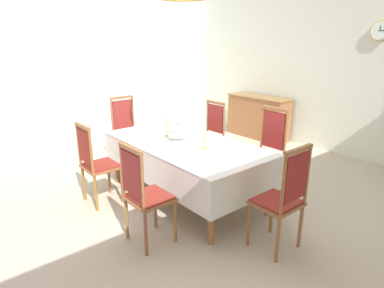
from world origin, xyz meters
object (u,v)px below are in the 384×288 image
chair_head_east (282,197)px  bowl_near_right (167,153)px  chair_north_b (267,150)px  spoon_secondary (175,156)px  chair_south_a (96,162)px  candlestick_east (204,140)px  soup_tureen (178,132)px  chair_south_b (144,193)px  mounted_clock (381,30)px  chair_head_west (127,131)px  chair_north_a (210,134)px  candlestick_west (167,125)px  bowl_far_left (197,133)px  spoon_primary (151,144)px  bowl_near_left (155,145)px  sideboard (258,117)px  dining_table (185,148)px

chair_head_east → bowl_near_right: bearing=109.1°
chair_north_b → spoon_secondary: (-0.23, -1.41, 0.18)m
chair_south_a → candlestick_east: candlestick_east is taller
bowl_near_right → soup_tureen: bearing=130.3°
chair_south_b → candlestick_east: size_ratio=3.46×
chair_head_east → mounted_clock: bearing=11.3°
chair_south_b → chair_south_a: bearing=179.9°
soup_tureen → bowl_near_right: size_ratio=2.03×
chair_head_west → bowl_near_right: size_ratio=8.35×
chair_north_b → chair_head_west: (-2.12, -0.98, -0.01)m
chair_north_a → spoon_secondary: bearing=123.6°
chair_north_b → candlestick_west: bearing=45.7°
chair_north_b → chair_south_b: bearing=90.0°
soup_tureen → bowl_far_left: bearing=101.1°
chair_head_west → mounted_clock: (2.42, 3.30, 1.60)m
chair_head_west → spoon_secondary: 1.95m
mounted_clock → spoon_primary: bearing=-106.4°
chair_head_west → chair_head_east: chair_head_west is taller
chair_head_east → bowl_near_left: bearing=104.1°
chair_north_b → bowl_near_right: 1.48m
spoon_secondary → sideboard: 3.85m
bowl_near_left → spoon_primary: 0.13m
soup_tureen → candlestick_east: 0.52m
chair_north_a → bowl_near_left: (0.50, -1.38, 0.22)m
candlestick_west → chair_head_west: bearing=180.0°
chair_south_a → soup_tureen: 1.12m
bowl_near_right → spoon_primary: bowl_near_right is taller
bowl_far_left → spoon_secondary: 1.00m
dining_table → soup_tureen: size_ratio=7.97×
chair_south_b → spoon_primary: 1.00m
chair_south_b → candlestick_east: bearing=101.2°
candlestick_west → spoon_primary: 0.45m
chair_north_b → bowl_near_right: size_ratio=8.48×
chair_south_b → candlestick_west: bearing=134.5°
dining_table → bowl_far_left: (-0.21, 0.40, 0.09)m
bowl_near_left → bowl_far_left: bowl_near_left is taller
chair_north_b → chair_south_a: bearing=59.5°
chair_head_west → sideboard: (0.28, 3.05, -0.15)m
candlestick_east → spoon_secondary: bearing=-94.4°
soup_tureen → bowl_near_left: (0.06, -0.40, -0.09)m
candlestick_east → bowl_near_right: candlestick_east is taller
candlestick_east → chair_south_a: bearing=-134.6°
chair_south_b → sideboard: 4.43m
chair_head_west → candlestick_east: 1.95m
chair_north_a → bowl_near_right: bearing=120.0°
chair_south_a → candlestick_west: (0.19, 0.98, 0.36)m
candlestick_west → chair_north_b: bearing=45.7°
sideboard → chair_head_west: bearing=84.8°
mounted_clock → chair_north_a: bearing=-122.1°
bowl_near_left → bowl_near_right: bowl_near_left is taller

